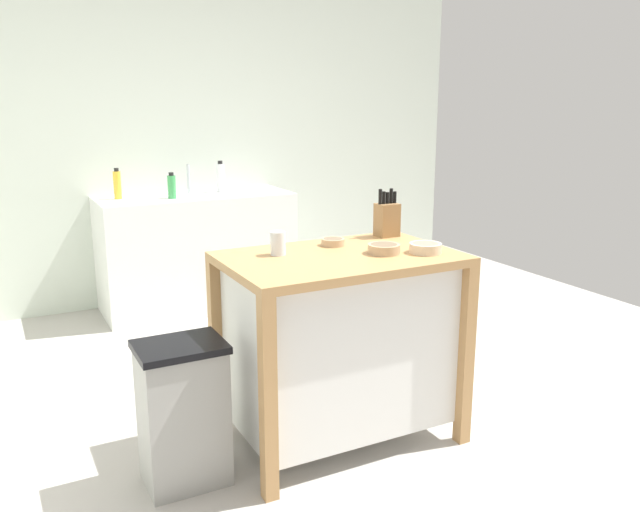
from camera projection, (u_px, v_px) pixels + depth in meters
The scene contains 14 objects.
ground_plane at pixel (333, 427), 3.28m from camera, with size 6.13×6.13×0.00m, color #ADA8A0.
wall_back at pixel (179, 137), 5.19m from camera, with size 4.99×0.10×2.60m, color silver.
kitchen_island at pixel (340, 338), 3.08m from camera, with size 1.06×0.69×0.91m.
knife_block at pixel (387, 219), 3.36m from camera, with size 0.11×0.09×0.25m.
bowl_ceramic_small at pixel (333, 242), 3.17m from camera, with size 0.11×0.11×0.03m.
bowl_ceramic_wide at pixel (384, 248), 3.00m from camera, with size 0.15×0.15×0.04m.
bowl_stoneware_deep at pixel (425, 248), 3.02m from camera, with size 0.15×0.15×0.04m.
drinking_cup at pixel (278, 243), 2.97m from camera, with size 0.07×0.07×0.11m.
trash_bin at pixel (183, 413), 2.76m from camera, with size 0.36×0.28×0.63m.
sink_counter at pixel (197, 251), 5.09m from camera, with size 1.45×0.60×0.88m.
sink_faucet at pixel (188, 178), 5.08m from camera, with size 0.02×0.02×0.22m.
bottle_dish_soap at pixel (221, 177), 5.11m from camera, with size 0.06×0.06×0.24m.
bottle_spray_cleaner at pixel (117, 185), 4.76m from camera, with size 0.06×0.06×0.23m.
bottle_hand_soap at pixel (172, 186), 4.79m from camera, with size 0.06×0.06×0.19m.
Camera 1 is at (-1.44, -2.62, 1.61)m, focal length 36.81 mm.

